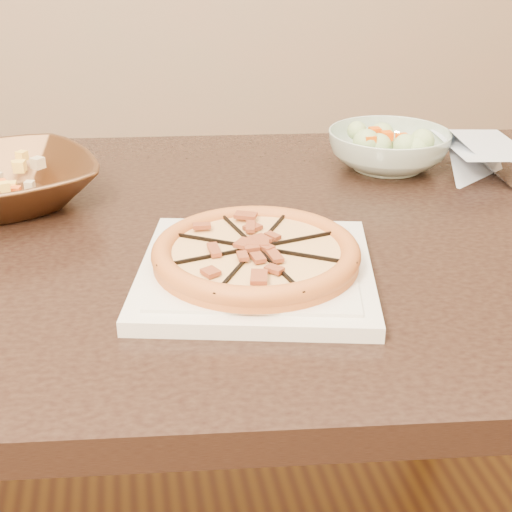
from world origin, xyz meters
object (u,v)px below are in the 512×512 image
Objects in this scene: bronze_bowl at (1,184)px; salad_bowl at (388,150)px; plate at (256,271)px; dining_table at (182,293)px; pizza at (256,253)px.

bronze_bowl is 1.33× the size of salad_bowl.
plate is 0.46m from salad_bowl.
bronze_bowl is at bearing 137.04° from plate.
dining_table is 5.95× the size of pizza.
dining_table is at bearing 113.80° from plate.
salad_bowl is at bearing 50.27° from pizza.
plate is at bearing 9.24° from pizza.
bronze_bowl is at bearing -174.99° from salad_bowl.
bronze_bowl is (-0.25, 0.13, 0.14)m from dining_table.
bronze_bowl is at bearing 137.04° from pizza.
pizza is (0.08, -0.17, 0.14)m from dining_table.
plate is at bearing -66.20° from dining_table.
pizza is at bearing -66.20° from dining_table.
bronze_bowl reaches higher than dining_table.
pizza is at bearing -170.76° from plate.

